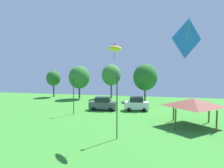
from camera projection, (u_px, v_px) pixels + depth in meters
kite_flying_4 at (187, 39)px, 15.81m from camera, size 2.07×1.70×2.63m
kite_flying_6 at (114, 49)px, 23.81m from camera, size 2.17×2.45×1.71m
parked_car_leftmost at (103, 104)px, 40.61m from camera, size 4.69×2.03×2.28m
parked_car_second_from_left at (137, 104)px, 40.16m from camera, size 4.19×2.23×2.38m
park_pavilion at (194, 102)px, 30.30m from camera, size 6.06×5.89×3.60m
light_post_0 at (117, 103)px, 25.02m from camera, size 0.36×0.20×7.03m
light_post_1 at (73, 92)px, 37.04m from camera, size 0.36×0.20×6.19m
treeline_tree_0 at (53, 78)px, 56.06m from camera, size 3.31×3.31×6.29m
treeline_tree_1 at (79, 77)px, 53.20m from camera, size 4.67×4.67×7.44m
treeline_tree_2 at (111, 75)px, 53.91m from camera, size 4.37×4.37×7.73m
treeline_tree_3 at (145, 77)px, 50.62m from camera, size 5.15×5.15×7.87m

